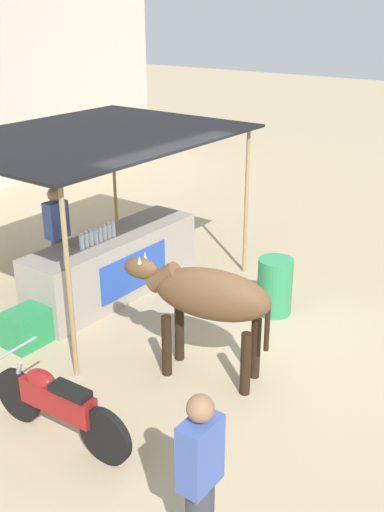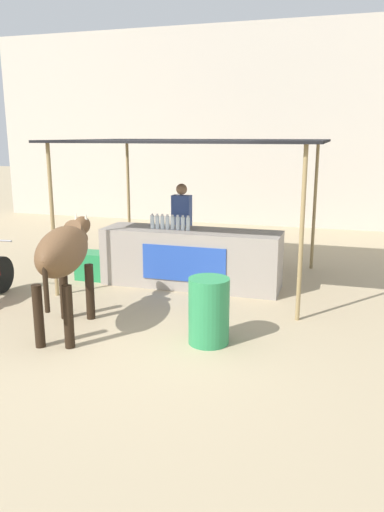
{
  "view_description": "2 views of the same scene",
  "coord_description": "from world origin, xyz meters",
  "px_view_note": "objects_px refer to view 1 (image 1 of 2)",
  "views": [
    {
      "loc": [
        -5.95,
        -3.68,
        4.1
      ],
      "look_at": [
        0.31,
        0.96,
        0.83
      ],
      "focal_mm": 42.0,
      "sensor_mm": 36.0,
      "label": 1
    },
    {
      "loc": [
        2.38,
        -5.6,
        2.49
      ],
      "look_at": [
        0.4,
        0.94,
        0.84
      ],
      "focal_mm": 35.0,
      "sensor_mm": 36.0,
      "label": 2
    }
  ],
  "objects_px": {
    "water_barrel": "(275,286)",
    "cow": "(206,297)",
    "motorcycle_parked": "(57,403)",
    "stall_counter": "(114,265)",
    "vendor_behind_counter": "(58,239)",
    "cooler_box": "(28,327)",
    "passerby_on_street": "(200,487)"
  },
  "relations": [
    {
      "from": "vendor_behind_counter",
      "to": "cooler_box",
      "type": "bearing_deg",
      "value": -147.78
    },
    {
      "from": "cooler_box",
      "to": "passerby_on_street",
      "type": "bearing_deg",
      "value": -110.85
    },
    {
      "from": "stall_counter",
      "to": "water_barrel",
      "type": "height_order",
      "value": "stall_counter"
    },
    {
      "from": "vendor_behind_counter",
      "to": "stall_counter",
      "type": "bearing_deg",
      "value": -61.8
    },
    {
      "from": "cow",
      "to": "cooler_box",
      "type": "bearing_deg",
      "value": 109.31
    },
    {
      "from": "cooler_box",
      "to": "stall_counter",
      "type": "bearing_deg",
      "value": 3.17
    },
    {
      "from": "water_barrel",
      "to": "cow",
      "type": "xyz_separation_m",
      "value": [
        -1.87,
        -0.12,
        0.62
      ]
    },
    {
      "from": "stall_counter",
      "to": "water_barrel",
      "type": "distance_m",
      "value": 2.43
    },
    {
      "from": "vendor_behind_counter",
      "to": "motorcycle_parked",
      "type": "height_order",
      "value": "vendor_behind_counter"
    },
    {
      "from": "vendor_behind_counter",
      "to": "cow",
      "type": "bearing_deg",
      "value": -100.0
    },
    {
      "from": "stall_counter",
      "to": "passerby_on_street",
      "type": "bearing_deg",
      "value": -129.34
    },
    {
      "from": "cooler_box",
      "to": "motorcycle_parked",
      "type": "distance_m",
      "value": 2.04
    },
    {
      "from": "motorcycle_parked",
      "to": "vendor_behind_counter",
      "type": "bearing_deg",
      "value": 47.47
    },
    {
      "from": "vendor_behind_counter",
      "to": "cow",
      "type": "distance_m",
      "value": 3.18
    },
    {
      "from": "cow",
      "to": "passerby_on_street",
      "type": "xyz_separation_m",
      "value": [
        -2.25,
        -1.54,
        -0.18
      ]
    },
    {
      "from": "stall_counter",
      "to": "cow",
      "type": "bearing_deg",
      "value": -111.92
    },
    {
      "from": "cooler_box",
      "to": "passerby_on_street",
      "type": "distance_m",
      "value": 4.12
    },
    {
      "from": "water_barrel",
      "to": "cow",
      "type": "distance_m",
      "value": 1.97
    },
    {
      "from": "cow",
      "to": "motorcycle_parked",
      "type": "bearing_deg",
      "value": 163.92
    },
    {
      "from": "passerby_on_street",
      "to": "water_barrel",
      "type": "bearing_deg",
      "value": 21.97
    },
    {
      "from": "water_barrel",
      "to": "motorcycle_parked",
      "type": "xyz_separation_m",
      "value": [
        -3.7,
        0.4,
        0.02
      ]
    },
    {
      "from": "stall_counter",
      "to": "vendor_behind_counter",
      "type": "height_order",
      "value": "vendor_behind_counter"
    },
    {
      "from": "vendor_behind_counter",
      "to": "cow",
      "type": "relative_size",
      "value": 0.89
    },
    {
      "from": "cow",
      "to": "passerby_on_street",
      "type": "relative_size",
      "value": 1.12
    },
    {
      "from": "vendor_behind_counter",
      "to": "passerby_on_street",
      "type": "distance_m",
      "value": 5.44
    },
    {
      "from": "vendor_behind_counter",
      "to": "cow",
      "type": "xyz_separation_m",
      "value": [
        -0.55,
        -3.13,
        0.18
      ]
    },
    {
      "from": "motorcycle_parked",
      "to": "stall_counter",
      "type": "bearing_deg",
      "value": 33.51
    },
    {
      "from": "stall_counter",
      "to": "motorcycle_parked",
      "type": "bearing_deg",
      "value": -146.49
    },
    {
      "from": "water_barrel",
      "to": "cow",
      "type": "height_order",
      "value": "cow"
    },
    {
      "from": "motorcycle_parked",
      "to": "cooler_box",
      "type": "bearing_deg",
      "value": 59.39
    },
    {
      "from": "cooler_box",
      "to": "motorcycle_parked",
      "type": "xyz_separation_m",
      "value": [
        -1.03,
        -1.75,
        0.19
      ]
    },
    {
      "from": "water_barrel",
      "to": "motorcycle_parked",
      "type": "relative_size",
      "value": 0.46
    }
  ]
}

